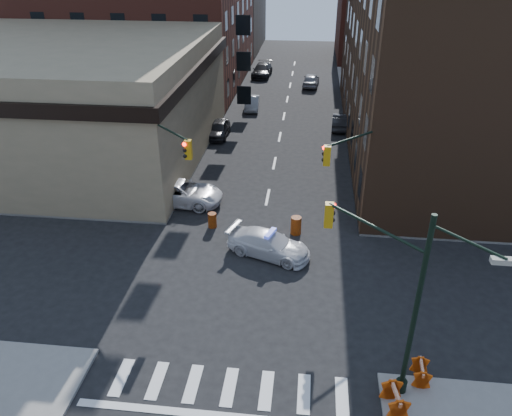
% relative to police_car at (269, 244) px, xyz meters
% --- Properties ---
extents(ground, '(140.00, 140.00, 0.00)m').
position_rel_police_car_xyz_m(ground, '(-0.71, -2.89, -0.70)').
color(ground, black).
rests_on(ground, ground).
extents(sidewalk_nw, '(34.00, 54.50, 0.15)m').
position_rel_police_car_xyz_m(sidewalk_nw, '(-23.71, 29.86, -0.63)').
color(sidewalk_nw, gray).
rests_on(sidewalk_nw, ground).
extents(sidewalk_ne, '(34.00, 54.50, 0.15)m').
position_rel_police_car_xyz_m(sidewalk_ne, '(22.29, 29.86, -0.63)').
color(sidewalk_ne, gray).
rests_on(sidewalk_ne, ground).
extents(bank_building, '(22.00, 22.00, 9.00)m').
position_rel_police_car_xyz_m(bank_building, '(-17.71, 13.61, 3.80)').
color(bank_building, '#8F7D5E').
rests_on(bank_building, ground).
extents(commercial_row_ne, '(14.00, 34.00, 14.00)m').
position_rel_police_car_xyz_m(commercial_row_ne, '(12.29, 19.61, 6.30)').
color(commercial_row_ne, '#472D1C').
rests_on(commercial_row_ne, ground).
extents(filler_ne, '(16.00, 16.00, 12.00)m').
position_rel_police_car_xyz_m(filler_ne, '(13.29, 55.11, 5.30)').
color(filler_ne, maroon).
rests_on(filler_ne, ground).
extents(signal_pole_se, '(5.40, 5.27, 8.00)m').
position_rel_police_car_xyz_m(signal_pole_se, '(5.32, -8.42, 3.91)').
color(signal_pole_se, black).
rests_on(signal_pole_se, sidewalk_se).
extents(signal_pole_nw, '(3.58, 3.67, 8.00)m').
position_rel_police_car_xyz_m(signal_pole_nw, '(-6.57, 2.44, 3.64)').
color(signal_pole_nw, black).
rests_on(signal_pole_nw, sidewalk_nw).
extents(signal_pole_ne, '(3.67, 3.58, 8.00)m').
position_rel_police_car_xyz_m(signal_pole_ne, '(5.12, 2.46, 3.64)').
color(signal_pole_ne, black).
rests_on(signal_pole_ne, sidewalk_ne).
extents(tree_ne_near, '(3.00, 3.00, 4.85)m').
position_rel_police_car_xyz_m(tree_ne_near, '(6.79, 23.11, 2.79)').
color(tree_ne_near, black).
rests_on(tree_ne_near, sidewalk_ne).
extents(tree_ne_far, '(3.00, 3.00, 4.85)m').
position_rel_police_car_xyz_m(tree_ne_far, '(6.79, 31.11, 2.79)').
color(tree_ne_far, black).
rests_on(tree_ne_far, sidewalk_ne).
extents(police_car, '(5.21, 3.48, 1.40)m').
position_rel_police_car_xyz_m(police_car, '(0.00, 0.00, 0.00)').
color(police_car, silver).
rests_on(police_car, ground).
extents(pickup, '(5.92, 3.07, 1.59)m').
position_rel_police_car_xyz_m(pickup, '(-6.51, 5.63, 0.10)').
color(pickup, silver).
rests_on(pickup, ground).
extents(parked_car_wnear, '(1.74, 4.28, 1.45)m').
position_rel_police_car_xyz_m(parked_car_wnear, '(-6.21, 18.55, 0.03)').
color(parked_car_wnear, black).
rests_on(parked_car_wnear, ground).
extents(parked_car_wfar, '(1.70, 4.12, 1.33)m').
position_rel_police_car_xyz_m(parked_car_wfar, '(-4.20, 27.03, -0.04)').
color(parked_car_wfar, gray).
rests_on(parked_car_wfar, ground).
extents(parked_car_wdeep, '(2.48, 5.59, 1.59)m').
position_rel_police_car_xyz_m(parked_car_wdeep, '(-4.59, 41.13, 0.10)').
color(parked_car_wdeep, black).
rests_on(parked_car_wdeep, ground).
extents(parked_car_enear, '(1.71, 4.30, 1.39)m').
position_rel_police_car_xyz_m(parked_car_enear, '(4.79, 22.07, -0.00)').
color(parked_car_enear, black).
rests_on(parked_car_enear, ground).
extents(parked_car_efar, '(2.13, 4.61, 1.53)m').
position_rel_police_car_xyz_m(parked_car_efar, '(1.79, 36.93, 0.06)').
color(parked_car_efar, gray).
rests_on(parked_car_efar, ground).
extents(pedestrian_a, '(0.69, 0.46, 1.88)m').
position_rel_police_car_xyz_m(pedestrian_a, '(-10.49, 5.81, 0.39)').
color(pedestrian_a, black).
rests_on(pedestrian_a, sidewalk_nw).
extents(pedestrian_b, '(0.90, 0.76, 1.64)m').
position_rel_police_car_xyz_m(pedestrian_b, '(-9.47, 6.10, 0.27)').
color(pedestrian_b, black).
rests_on(pedestrian_b, sidewalk_nw).
extents(pedestrian_c, '(1.16, 0.71, 1.84)m').
position_rel_police_car_xyz_m(pedestrian_c, '(-13.71, 5.20, 0.37)').
color(pedestrian_c, '#1D242C').
rests_on(pedestrian_c, sidewalk_nw).
extents(barrel_road, '(0.69, 0.69, 1.13)m').
position_rel_police_car_xyz_m(barrel_road, '(1.44, 2.48, -0.13)').
color(barrel_road, '#F1430B').
rests_on(barrel_road, ground).
extents(barrel_bank, '(0.67, 0.67, 0.95)m').
position_rel_police_car_xyz_m(barrel_bank, '(-3.78, 2.71, -0.22)').
color(barrel_bank, '#C73F09').
rests_on(barrel_bank, ground).
extents(barricade_se_a, '(0.61, 1.12, 0.82)m').
position_rel_police_car_xyz_m(barricade_se_a, '(6.92, -8.59, -0.14)').
color(barricade_se_a, '#BF3D08').
rests_on(barricade_se_a, sidewalk_se).
extents(barricade_se_b, '(0.83, 1.36, 0.96)m').
position_rel_police_car_xyz_m(barricade_se_b, '(5.69, -10.15, -0.07)').
color(barricade_se_b, '#C55A09').
rests_on(barricade_se_b, sidewalk_se).
extents(barricade_nw_a, '(1.21, 0.80, 0.83)m').
position_rel_police_car_xyz_m(barricade_nw_a, '(-8.84, 3.21, -0.13)').
color(barricade_nw_a, '#DB580A').
rests_on(barricade_nw_a, sidewalk_nw).
extents(barricade_nw_b, '(1.26, 0.70, 0.91)m').
position_rel_police_car_xyz_m(barricade_nw_b, '(-9.77, 4.09, -0.09)').
color(barricade_nw_b, red).
rests_on(barricade_nw_b, sidewalk_nw).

